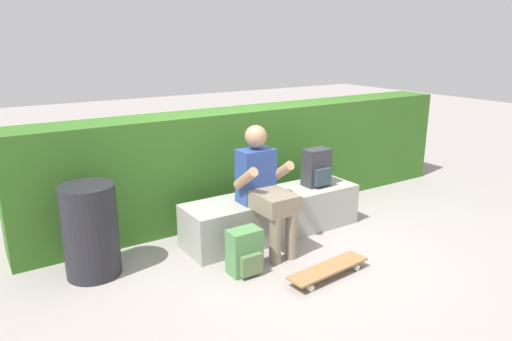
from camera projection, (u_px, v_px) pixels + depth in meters
ground_plane at (294, 246)px, 4.55m from camera, size 24.00×24.00×0.00m
bench_main at (273, 214)px, 4.78m from camera, size 1.91×0.51×0.44m
person_skater at (264, 185)px, 4.35m from camera, size 0.49×0.62×1.19m
skateboard_near_person at (328, 269)px, 3.95m from camera, size 0.81×0.27×0.09m
backpack_on_bench at (317, 168)px, 4.95m from camera, size 0.28×0.23×0.40m
backpack_on_ground at (245, 252)px, 3.99m from camera, size 0.28×0.23×0.40m
hedge_row at (259, 158)px, 5.46m from camera, size 5.43×0.52×1.20m
trash_bin at (90, 231)px, 3.91m from camera, size 0.46×0.46×0.80m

